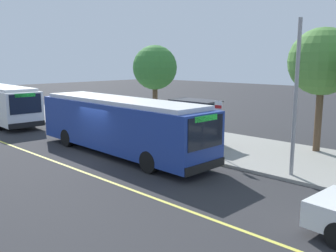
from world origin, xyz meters
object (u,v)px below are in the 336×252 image
transit_bus_main (120,124)px  pedestrian_commuter (215,131)px  route_sign_post (218,121)px  waiting_bench (197,133)px

transit_bus_main → pedestrian_commuter: 5.10m
route_sign_post → waiting_bench: bearing=145.0°
transit_bus_main → waiting_bench: 5.13m
transit_bus_main → waiting_bench: bearing=75.1°
pedestrian_commuter → transit_bus_main: bearing=-130.8°
waiting_bench → route_sign_post: route_sign_post is taller
transit_bus_main → waiting_bench: (1.29, 4.86, -0.98)m
transit_bus_main → waiting_bench: size_ratio=7.43×
route_sign_post → pedestrian_commuter: route_sign_post is taller
transit_bus_main → route_sign_post: size_ratio=4.24×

